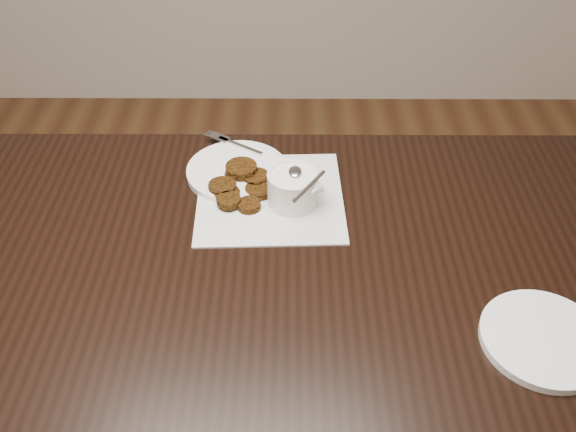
{
  "coord_description": "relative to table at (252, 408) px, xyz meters",
  "views": [
    {
      "loc": [
        0.15,
        -0.73,
        1.57
      ],
      "look_at": [
        0.15,
        0.18,
        0.8
      ],
      "focal_mm": 39.93,
      "sensor_mm": 36.0,
      "label": 1
    }
  ],
  "objects": [
    {
      "name": "napkin",
      "position": [
        0.04,
        0.25,
        0.38
      ],
      "size": [
        0.31,
        0.31,
        0.0
      ],
      "primitive_type": "cube",
      "rotation": [
        0.0,
        0.0,
        0.04
      ],
      "color": "white",
      "rests_on": "table"
    },
    {
      "name": "plate_with_patty",
      "position": [
        -0.03,
        0.33,
        0.39
      ],
      "size": [
        0.3,
        0.3,
        0.03
      ],
      "primitive_type": null,
      "rotation": [
        0.0,
        0.0,
        -0.58
      ],
      "color": "white",
      "rests_on": "table"
    },
    {
      "name": "table",
      "position": [
        0.0,
        0.0,
        0.0
      ],
      "size": [
        1.52,
        0.97,
        0.75
      ],
      "primitive_type": "cube",
      "color": "black",
      "rests_on": "floor"
    },
    {
      "name": "sauce_ramekin",
      "position": [
        0.09,
        0.23,
        0.45
      ],
      "size": [
        0.17,
        0.17,
        0.14
      ],
      "primitive_type": null,
      "rotation": [
        0.0,
        0.0,
        -0.27
      ],
      "color": "white",
      "rests_on": "napkin"
    },
    {
      "name": "plate_empty",
      "position": [
        0.49,
        -0.12,
        0.38
      ],
      "size": [
        0.23,
        0.23,
        0.01
      ],
      "primitive_type": "cylinder",
      "rotation": [
        0.0,
        0.0,
        -0.16
      ],
      "color": "white",
      "rests_on": "table"
    },
    {
      "name": "patty_cluster",
      "position": [
        -0.03,
        0.26,
        0.39
      ],
      "size": [
        0.22,
        0.22,
        0.02
      ],
      "primitive_type": null,
      "rotation": [
        0.0,
        0.0,
        0.22
      ],
      "color": "#5B350B",
      "rests_on": "napkin"
    }
  ]
}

